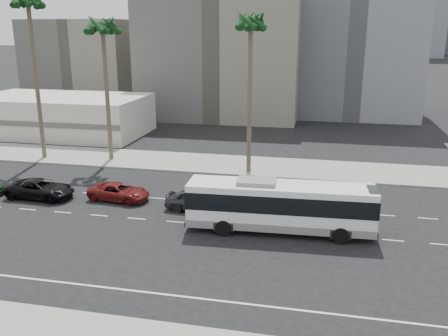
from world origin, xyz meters
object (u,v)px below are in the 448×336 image
(car_b, at_px, (119,192))
(palm_mid, at_px, (103,30))
(car_a, at_px, (197,200))
(palm_far, at_px, (28,4))
(city_bus, at_px, (280,205))
(car_c, at_px, (40,189))
(palm_near, at_px, (251,26))

(car_b, bearing_deg, palm_mid, 33.41)
(car_a, xyz_separation_m, palm_mid, (-12.79, 12.28, 12.55))
(palm_far, bearing_deg, city_bus, -27.61)
(car_b, bearing_deg, car_a, -91.53)
(car_b, height_order, palm_far, palm_far)
(car_b, distance_m, palm_mid, 18.08)
(car_c, bearing_deg, car_a, -87.70)
(car_c, height_order, palm_near, palm_near)
(city_bus, relative_size, palm_near, 0.84)
(city_bus, bearing_deg, car_b, 162.58)
(car_c, xyz_separation_m, palm_near, (15.64, 10.75, 12.93))
(palm_near, distance_m, palm_far, 22.48)
(palm_far, bearing_deg, palm_mid, 7.45)
(car_b, xyz_separation_m, palm_far, (-13.30, 10.46, 15.12))
(car_a, bearing_deg, city_bus, -109.34)
(car_b, bearing_deg, car_c, 103.36)
(palm_near, xyz_separation_m, palm_far, (-22.38, 0.59, 2.10))
(palm_near, bearing_deg, palm_mid, 174.15)
(car_c, relative_size, palm_near, 0.37)
(car_c, distance_m, palm_mid, 17.61)
(palm_near, bearing_deg, car_a, -101.99)
(car_c, bearing_deg, palm_near, -53.24)
(car_b, xyz_separation_m, car_c, (-6.56, -0.88, 0.08))
(palm_near, xyz_separation_m, palm_mid, (-15.07, 1.54, -0.34))
(car_b, height_order, car_c, car_c)
(city_bus, relative_size, car_b, 2.55)
(car_a, relative_size, palm_mid, 0.33)
(palm_near, relative_size, palm_far, 0.87)
(car_c, bearing_deg, city_bus, -95.23)
(car_b, distance_m, palm_near, 18.69)
(car_b, distance_m, palm_far, 22.69)
(car_c, relative_size, palm_mid, 0.38)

